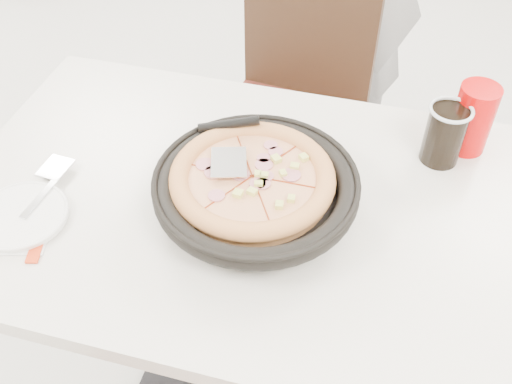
% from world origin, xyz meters
% --- Properties ---
extents(floor, '(7.00, 7.00, 0.00)m').
position_xyz_m(floor, '(0.00, 0.00, 0.00)').
color(floor, silver).
rests_on(floor, ground).
extents(main_table, '(1.29, 0.94, 0.75)m').
position_xyz_m(main_table, '(0.19, -0.42, 0.38)').
color(main_table, white).
rests_on(main_table, floor).
extents(chair_far, '(0.46, 0.46, 0.95)m').
position_xyz_m(chair_far, '(0.17, 0.19, 0.47)').
color(chair_far, black).
rests_on(chair_far, floor).
extents(trivet, '(0.12, 0.12, 0.04)m').
position_xyz_m(trivet, '(0.19, -0.44, 0.77)').
color(trivet, black).
rests_on(trivet, main_table).
extents(pizza_pan, '(0.41, 0.41, 0.01)m').
position_xyz_m(pizza_pan, '(0.24, -0.45, 0.79)').
color(pizza_pan, black).
rests_on(pizza_pan, trivet).
extents(pizza, '(0.35, 0.35, 0.02)m').
position_xyz_m(pizza, '(0.23, -0.44, 0.81)').
color(pizza, '#CD884B').
rests_on(pizza, pizza_pan).
extents(pizza_server, '(0.09, 0.11, 0.00)m').
position_xyz_m(pizza_server, '(0.18, -0.42, 0.84)').
color(pizza_server, silver).
rests_on(pizza_server, pizza).
extents(napkin, '(0.22, 0.22, 0.00)m').
position_xyz_m(napkin, '(-0.23, -0.61, 0.75)').
color(napkin, silver).
rests_on(napkin, main_table).
extents(side_plate, '(0.21, 0.21, 0.01)m').
position_xyz_m(side_plate, '(-0.21, -0.60, 0.76)').
color(side_plate, white).
rests_on(side_plate, napkin).
extents(fork, '(0.03, 0.15, 0.00)m').
position_xyz_m(fork, '(-0.19, -0.53, 0.77)').
color(fork, silver).
rests_on(fork, side_plate).
extents(cola_glass, '(0.09, 0.09, 0.13)m').
position_xyz_m(cola_glass, '(0.59, -0.19, 0.81)').
color(cola_glass, black).
rests_on(cola_glass, main_table).
extents(red_cup, '(0.10, 0.10, 0.16)m').
position_xyz_m(red_cup, '(0.64, -0.13, 0.83)').
color(red_cup, '#CC0605').
rests_on(red_cup, main_table).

